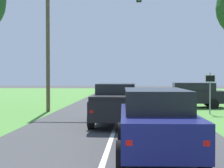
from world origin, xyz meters
TOP-DOWN VIEW (x-y plane):
  - ground_plane at (0.00, 9.53)m, footprint 120.00×120.00m
  - red_suv_near at (1.42, 5.49)m, footprint 2.32×4.96m
  - pickup_truck_lead at (0.01, 11.41)m, footprint 2.28×5.53m
  - traffic_light at (-3.06, 16.47)m, footprint 6.49×0.40m
  - keep_moving_sign at (5.31, 15.61)m, footprint 0.60×0.09m
  - crossing_suv_far at (4.93, 19.72)m, footprint 4.73×2.09m

SIDE VIEW (x-z plane):
  - ground_plane at x=0.00m, z-range 0.00..0.00m
  - crossing_suv_far at x=4.93m, z-range 0.05..1.82m
  - pickup_truck_lead at x=0.01m, z-range 0.02..1.92m
  - red_suv_near at x=1.42m, z-range 0.05..1.93m
  - keep_moving_sign at x=5.31m, z-range 0.34..2.80m
  - traffic_light at x=-3.06m, z-range 1.23..9.66m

